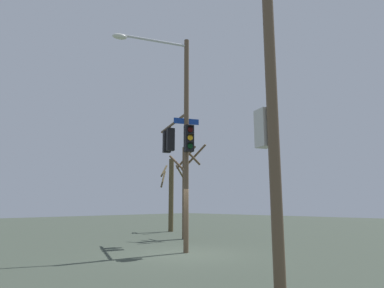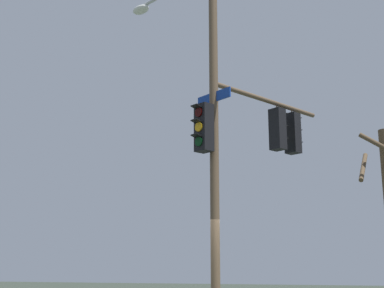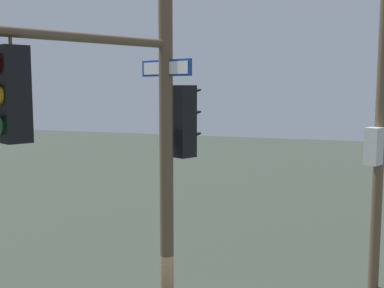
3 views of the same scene
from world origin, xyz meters
TOP-DOWN VIEW (x-y plane):
  - main_signal_pole_assembly at (1.05, -0.50)m, footprint 4.25×4.76m

SIDE VIEW (x-z plane):
  - main_signal_pole_assembly at x=1.05m, z-range 0.55..9.60m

